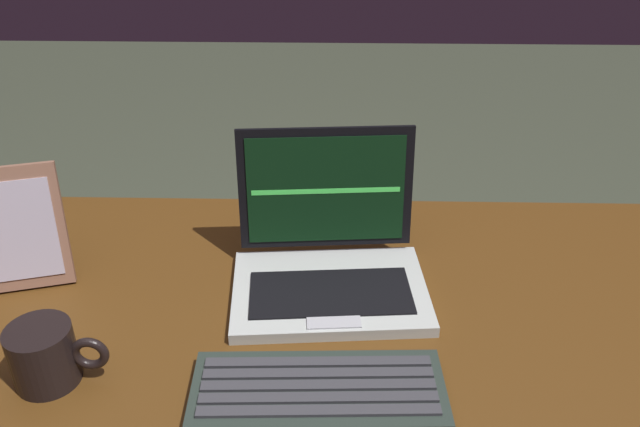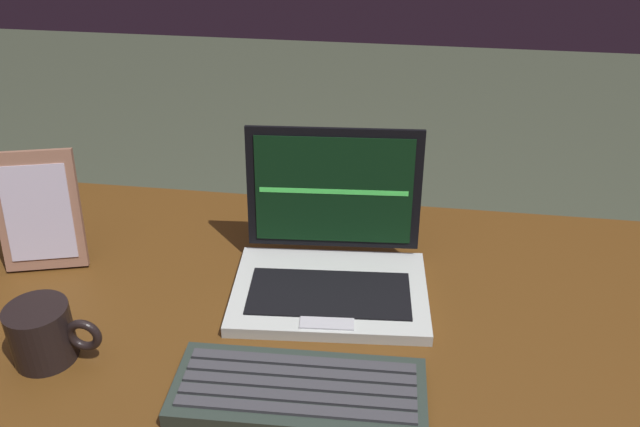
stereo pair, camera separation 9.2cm
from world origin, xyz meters
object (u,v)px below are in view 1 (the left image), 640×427
photo_frame (21,229)px  coffee_mug (45,355)px  laptop_front (329,260)px  external_keyboard (318,392)px

photo_frame → coffee_mug: bearing=-63.1°
laptop_front → coffee_mug: (-0.35, -0.21, -0.00)m
external_keyboard → photo_frame: size_ratio=1.65×
external_keyboard → coffee_mug: bearing=175.6°
laptop_front → coffee_mug: bearing=-148.9°
external_keyboard → laptop_front: bearing=87.8°
laptop_front → external_keyboard: size_ratio=0.96×
external_keyboard → coffee_mug: (-0.35, 0.03, 0.03)m
laptop_front → photo_frame: size_ratio=1.59×
photo_frame → coffee_mug: photo_frame is taller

